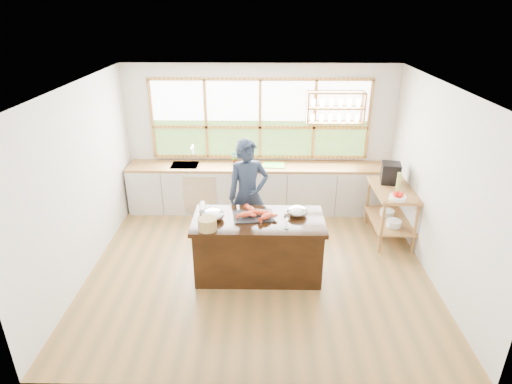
{
  "coord_description": "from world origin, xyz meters",
  "views": [
    {
      "loc": [
        0.05,
        -5.51,
        3.69
      ],
      "look_at": [
        -0.04,
        0.15,
        1.16
      ],
      "focal_mm": 30.0,
      "sensor_mm": 36.0,
      "label": 1
    }
  ],
  "objects_px": {
    "cook": "(248,195)",
    "wicker_basket": "(207,224)",
    "espresso_machine": "(391,173)",
    "island": "(258,246)"
  },
  "relations": [
    {
      "from": "cook",
      "to": "island",
      "type": "bearing_deg",
      "value": -94.61
    },
    {
      "from": "island",
      "to": "espresso_machine",
      "type": "xyz_separation_m",
      "value": [
        2.19,
        1.36,
        0.62
      ]
    },
    {
      "from": "island",
      "to": "espresso_machine",
      "type": "bearing_deg",
      "value": 31.88
    },
    {
      "from": "island",
      "to": "cook",
      "type": "xyz_separation_m",
      "value": [
        -0.17,
        0.79,
        0.45
      ]
    },
    {
      "from": "island",
      "to": "cook",
      "type": "height_order",
      "value": "cook"
    },
    {
      "from": "cook",
      "to": "espresso_machine",
      "type": "xyz_separation_m",
      "value": [
        2.36,
        0.57,
        0.17
      ]
    },
    {
      "from": "cook",
      "to": "wicker_basket",
      "type": "distance_m",
      "value": 1.21
    },
    {
      "from": "espresso_machine",
      "to": "wicker_basket",
      "type": "distance_m",
      "value": 3.32
    },
    {
      "from": "island",
      "to": "espresso_machine",
      "type": "relative_size",
      "value": 5.44
    },
    {
      "from": "cook",
      "to": "wicker_basket",
      "type": "height_order",
      "value": "cook"
    }
  ]
}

